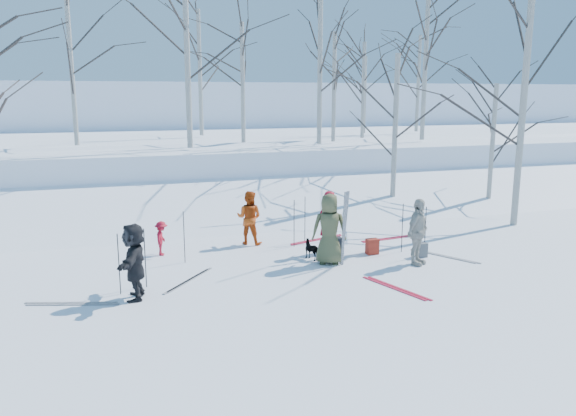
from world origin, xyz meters
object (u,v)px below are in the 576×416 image
object	(u,v)px
skier_redor_behind	(249,218)
backpack_grey	(421,250)
skier_cream_east	(418,232)
skier_grey_west	(134,261)
skier_red_north	(327,222)
skier_olive_center	(329,229)
backpack_red	(372,246)
skier_red_seated	(162,238)
dog	(313,249)
backpack_dark	(335,245)

from	to	relation	value
skier_redor_behind	backpack_grey	xyz separation A→B (m)	(3.99, -2.72, -0.58)
skier_cream_east	skier_grey_west	xyz separation A→B (m)	(-6.89, -0.27, -0.03)
skier_red_north	skier_cream_east	world-z (taller)	skier_red_north
skier_olive_center	skier_red_north	bearing A→B (deg)	-90.78
skier_cream_east	skier_grey_west	distance (m)	6.90
backpack_grey	skier_cream_east	bearing A→B (deg)	-130.38
skier_red_north	backpack_red	size ratio (longest dim) A/B	4.04
skier_red_seated	dog	distance (m)	4.05
backpack_red	backpack_grey	distance (m)	1.29
skier_red_north	dog	xyz separation A→B (m)	(-0.59, -0.47, -0.59)
dog	backpack_grey	xyz separation A→B (m)	(2.79, -0.72, -0.07)
skier_red_seated	skier_cream_east	xyz separation A→B (m)	(6.03, -2.88, 0.38)
skier_cream_east	backpack_grey	xyz separation A→B (m)	(0.47, 0.56, -0.66)
skier_red_seated	skier_cream_east	distance (m)	6.70
skier_red_north	backpack_grey	xyz separation A→B (m)	(2.20, -1.19, -0.66)
skier_olive_center	skier_redor_behind	bearing A→B (deg)	-41.31
backpack_red	skier_red_north	bearing A→B (deg)	154.02
skier_red_north	skier_grey_west	world-z (taller)	skier_red_north
backpack_red	backpack_dark	world-z (taller)	backpack_red
skier_cream_east	backpack_grey	bearing A→B (deg)	15.01
skier_red_north	skier_red_seated	world-z (taller)	skier_red_north
backpack_red	skier_red_seated	bearing A→B (deg)	162.79
skier_cream_east	backpack_grey	distance (m)	0.98
skier_red_north	skier_grey_west	xyz separation A→B (m)	(-5.17, -2.01, -0.04)
skier_grey_west	skier_redor_behind	bearing A→B (deg)	147.36
skier_red_north	skier_grey_west	distance (m)	5.54
skier_cream_east	skier_grey_west	world-z (taller)	skier_cream_east
skier_olive_center	backpack_grey	xyz separation A→B (m)	(2.54, -0.22, -0.71)
skier_olive_center	skier_cream_east	xyz separation A→B (m)	(2.07, -0.77, -0.06)
backpack_red	backpack_dark	xyz separation A→B (m)	(-0.85, 0.51, -0.01)
skier_red_seated	backpack_red	size ratio (longest dim) A/B	2.21
skier_redor_behind	backpack_dark	size ratio (longest dim) A/B	3.86
dog	skier_cream_east	bearing A→B (deg)	127.07
skier_redor_behind	skier_red_seated	bearing A→B (deg)	41.48
skier_grey_west	skier_cream_east	bearing A→B (deg)	103.20
skier_olive_center	backpack_dark	world-z (taller)	skier_olive_center
skier_olive_center	skier_cream_east	bearing A→B (deg)	178.24
skier_olive_center	skier_grey_west	xyz separation A→B (m)	(-4.82, -1.04, -0.09)
skier_cream_east	backpack_dark	size ratio (longest dim) A/B	4.23
skier_red_north	skier_red_seated	bearing A→B (deg)	-41.39
skier_redor_behind	skier_grey_west	size ratio (longest dim) A/B	0.95
skier_cream_east	dog	world-z (taller)	skier_cream_east
backpack_grey	backpack_dark	xyz separation A→B (m)	(-1.96, 1.17, 0.01)
skier_olive_center	backpack_red	bearing A→B (deg)	-144.28
skier_red_seated	skier_grey_west	world-z (taller)	skier_grey_west
skier_redor_behind	backpack_red	size ratio (longest dim) A/B	3.68
skier_red_north	backpack_dark	xyz separation A→B (m)	(0.24, -0.02, -0.65)
backpack_dark	skier_grey_west	bearing A→B (deg)	-159.77
skier_cream_east	skier_red_seated	bearing A→B (deg)	119.82
backpack_grey	backpack_dark	distance (m)	2.28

